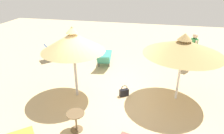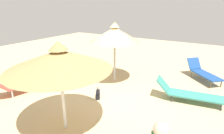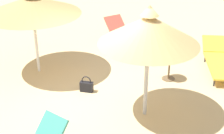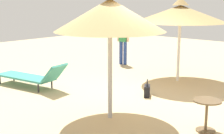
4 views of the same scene
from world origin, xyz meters
TOP-DOWN VIEW (x-y plane):
  - ground at (0.00, 0.00)m, footprint 24.00×24.00m
  - parasol_umbrella_near_right at (-1.03, -0.31)m, footprint 2.13×2.13m
  - parasol_umbrella_far_right at (2.50, 0.24)m, footprint 2.58×2.58m
  - lounge_chair_front at (-1.00, -3.54)m, footprint 1.97×2.12m
  - lounge_chair_back at (1.92, -2.78)m, footprint 2.11×1.08m
  - lounge_chair_far_left at (-0.76, 2.77)m, footprint 0.93×2.27m
  - lounge_chair_near_left at (-3.15, 2.99)m, footprint 1.71×1.67m
  - handbag at (0.66, 0.00)m, footprint 0.35×0.29m
  - side_table_round at (-0.38, -2.05)m, footprint 0.51×0.51m

SIDE VIEW (x-z plane):
  - ground at x=0.00m, z-range -0.10..0.00m
  - handbag at x=0.66m, z-range -0.07..0.37m
  - lounge_chair_front at x=-1.00m, z-range -0.03..0.62m
  - lounge_chair_far_left at x=-0.76m, z-range -0.06..0.69m
  - lounge_chair_near_left at x=-3.15m, z-range -0.03..0.80m
  - side_table_round at x=-0.38m, z-range 0.10..0.69m
  - lounge_chair_back at x=1.92m, z-range -0.02..0.85m
  - parasol_umbrella_far_right at x=2.50m, z-range 0.75..3.14m
  - parasol_umbrella_near_right at x=-1.03m, z-range 0.76..3.32m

